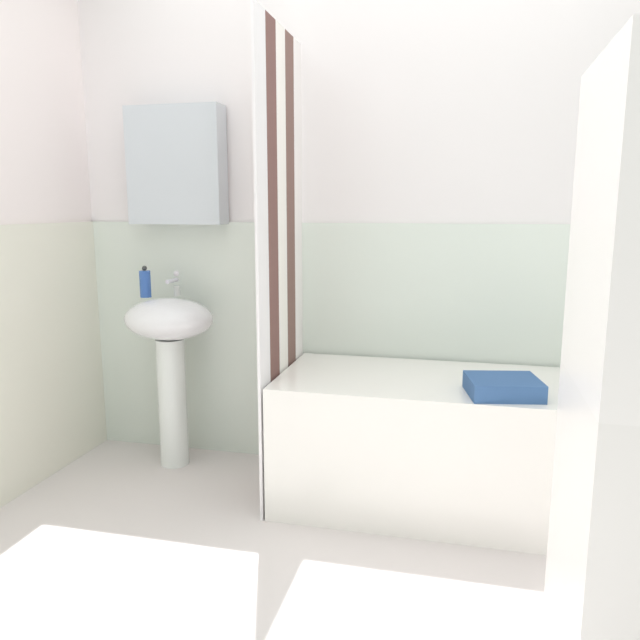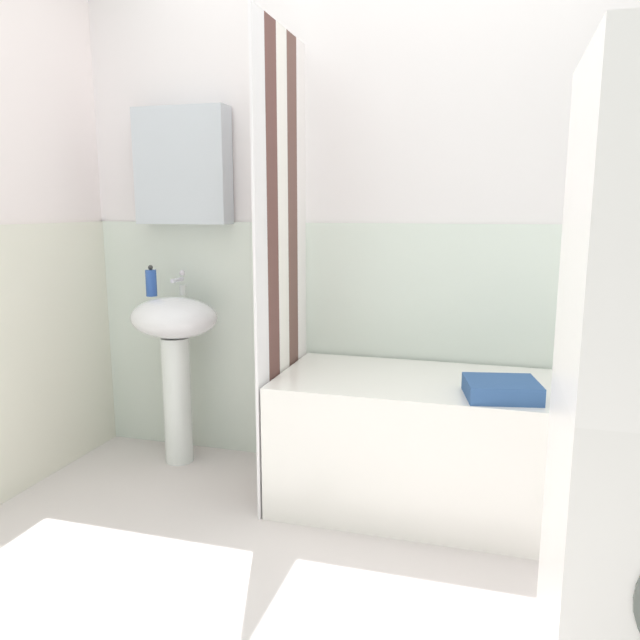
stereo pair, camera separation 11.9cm
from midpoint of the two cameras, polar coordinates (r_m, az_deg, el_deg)
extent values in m
cube|color=silver|center=(2.13, 1.11, -26.98)|extent=(4.80, 5.60, 0.04)
cube|color=white|center=(2.94, 7.73, 8.86)|extent=(3.60, 0.05, 2.40)
cube|color=silver|center=(2.99, 7.36, -2.73)|extent=(3.60, 0.02, 1.20)
cube|color=silver|center=(3.18, -11.48, 13.75)|extent=(0.48, 0.12, 0.56)
cylinder|color=white|center=(3.18, -11.99, -7.27)|extent=(0.14, 0.14, 0.64)
ellipsoid|color=white|center=(3.08, -12.28, 0.20)|extent=(0.44, 0.34, 0.20)
cylinder|color=silver|center=(3.15, -11.50, 2.75)|extent=(0.03, 0.03, 0.05)
cylinder|color=silver|center=(3.10, -11.97, 3.63)|extent=(0.02, 0.10, 0.02)
sphere|color=silver|center=(3.14, -11.56, 4.28)|extent=(0.03, 0.03, 0.03)
cylinder|color=#284C9F|center=(3.13, -14.27, 3.33)|extent=(0.05, 0.05, 0.13)
sphere|color=#2C2D2C|center=(3.13, -14.34, 4.73)|extent=(0.02, 0.02, 0.02)
cube|color=white|center=(2.72, 14.50, -11.32)|extent=(1.58, 0.64, 0.56)
cube|color=white|center=(2.45, -4.10, 3.95)|extent=(0.01, 0.13, 2.00)
cube|color=brown|center=(2.57, -3.11, 4.26)|extent=(0.01, 0.13, 2.00)
cube|color=white|center=(2.69, -2.21, 4.54)|extent=(0.01, 0.13, 2.00)
cube|color=brown|center=(2.81, -1.38, 4.79)|extent=(0.01, 0.13, 2.00)
cube|color=white|center=(2.93, -0.63, 5.03)|extent=(0.01, 0.13, 2.00)
cylinder|color=white|center=(2.92, 26.47, -3.45)|extent=(0.05, 0.05, 0.13)
cylinder|color=#2B1E2A|center=(2.90, 26.60, -1.92)|extent=(0.04, 0.04, 0.02)
cube|color=#2C4E85|center=(2.45, 17.77, -6.10)|extent=(0.30, 0.27, 0.07)
camera|label=1|loc=(0.06, -88.70, 0.24)|focal=34.65mm
camera|label=2|loc=(0.06, 91.30, -0.24)|focal=34.65mm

